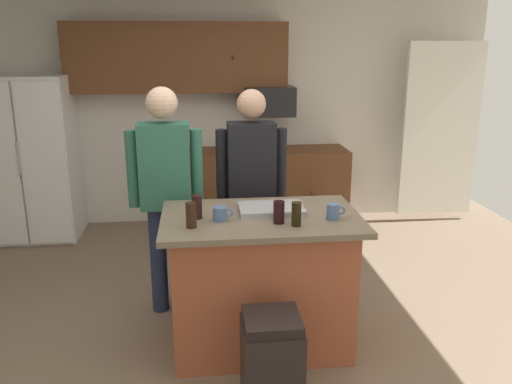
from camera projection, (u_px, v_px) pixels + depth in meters
floor at (232, 339)px, 3.84m from camera, size 7.04×7.04×0.00m
back_wall at (215, 112)px, 6.16m from camera, size 6.40×0.10×2.60m
french_door_window_panel at (440, 130)px, 6.11m from camera, size 0.90×0.06×2.00m
cabinet_run_upper at (177, 57)px, 5.75m from camera, size 2.40×0.38×0.75m
cabinet_run_lower at (269, 187)px, 6.15m from camera, size 1.80×0.63×0.90m
refrigerator at (31, 159)px, 5.66m from camera, size 0.92×0.76×1.76m
microwave_over_range at (269, 101)px, 5.90m from camera, size 0.56×0.40×0.32m
kitchen_island at (261, 281)px, 3.66m from camera, size 1.33×0.84×0.97m
person_guest_by_door at (166, 186)px, 4.00m from camera, size 0.57×0.23×1.78m
person_elder_center at (252, 181)px, 4.26m from camera, size 0.57×0.23×1.74m
glass_dark_ale at (197, 207)px, 3.46m from camera, size 0.07×0.07×0.16m
tumbler_amber at (279, 212)px, 3.37m from camera, size 0.07×0.07×0.14m
mug_blue_stoneware at (333, 212)px, 3.45m from camera, size 0.13×0.08×0.10m
glass_short_whisky at (296, 214)px, 3.32m from camera, size 0.06×0.06×0.16m
mug_ceramic_white at (220, 214)px, 3.43m from camera, size 0.13×0.09×0.09m
glass_stout_tall at (191, 215)px, 3.29m from camera, size 0.07×0.07×0.16m
serving_tray at (271, 209)px, 3.60m from camera, size 0.44×0.30×0.04m
trash_bin at (272, 364)px, 3.04m from camera, size 0.34×0.34×0.61m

